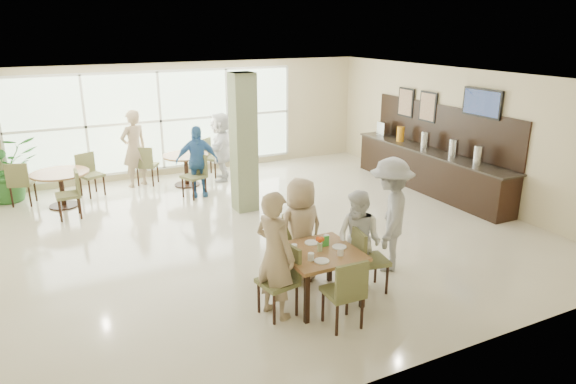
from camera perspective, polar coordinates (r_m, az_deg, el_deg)
name	(u,v)px	position (r m, az deg, el deg)	size (l,w,h in m)	color
ground	(250,232)	(9.61, -4.28, -4.42)	(10.00, 10.00, 0.00)	beige
room_shell	(247,142)	(9.09, -4.53, 5.55)	(10.00, 10.00, 10.00)	white
window_bank	(161,121)	(13.20, -13.96, 7.67)	(7.00, 0.04, 7.00)	silver
column	(244,143)	(10.39, -4.96, 5.41)	(0.45, 0.45, 2.80)	#6D7A55
main_table	(320,257)	(7.05, 3.53, -7.19)	(1.02, 1.02, 0.75)	brown
round_table_left	(61,180)	(11.72, -23.94, 1.26)	(1.17, 1.17, 0.75)	brown
round_table_right	(186,162)	(12.41, -11.28, 3.28)	(1.07, 1.07, 0.75)	brown
chairs_main_table	(322,269)	(7.13, 3.82, -8.56)	(1.99, 1.95, 0.95)	brown
chairs_table_left	(61,184)	(11.82, -23.93, 0.82)	(1.97, 1.81, 0.95)	brown
chairs_table_right	(185,166)	(12.44, -11.40, 2.85)	(2.26, 2.04, 0.95)	brown
tabletop_clutter	(321,247)	(6.99, 3.65, -6.11)	(0.75, 0.77, 0.21)	white
buffet_counter	(429,167)	(12.26, 15.44, 2.71)	(0.64, 4.70, 1.95)	black
wall_tv	(482,103)	(11.34, 20.76, 9.25)	(0.06, 1.00, 0.58)	black
framed_art_a	(428,107)	(12.52, 15.29, 9.12)	(0.05, 0.55, 0.70)	black
framed_art_b	(406,102)	(13.12, 12.97, 9.68)	(0.05, 0.55, 0.70)	black
potted_plant	(7,169)	(12.62, -28.73, 2.28)	(1.28, 1.28, 1.43)	#2D6C2B
teen_left	(275,255)	(6.63, -1.46, -7.02)	(0.63, 0.41, 1.72)	tan
teen_far	(301,230)	(7.57, 1.44, -4.25)	(0.77, 0.42, 1.58)	tan
teen_right	(359,241)	(7.43, 7.88, -5.37)	(0.71, 0.55, 1.46)	white
teen_standing	(390,215)	(8.03, 11.26, -2.49)	(1.15, 0.66, 1.79)	#A8A8AB
adult_a	(197,161)	(11.53, -10.08, 3.37)	(0.93, 0.53, 1.59)	#3A6EAE
adult_b	(221,146)	(12.69, -7.48, 5.04)	(1.55, 0.67, 1.67)	white
adult_standing	(134,149)	(12.55, -16.72, 4.64)	(0.66, 0.44, 1.82)	tan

